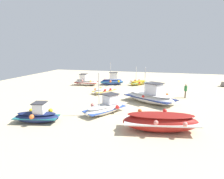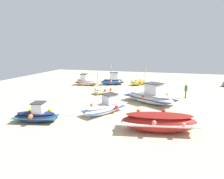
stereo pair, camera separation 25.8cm
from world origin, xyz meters
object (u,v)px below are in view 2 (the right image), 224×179
fishing_boat_3 (150,96)px  fishing_boat_5 (159,122)px  fishing_boat_4 (105,107)px  person_walking (186,90)px  fishing_boat_7 (86,81)px  fishing_boat_1 (139,82)px  fishing_boat_2 (36,115)px  fishing_boat_6 (113,81)px  fishing_boat_0 (104,90)px

fishing_boat_3 → fishing_boat_5: fishing_boat_3 is taller
fishing_boat_4 → person_walking: fishing_boat_4 is taller
fishing_boat_4 → fishing_boat_7: bearing=60.9°
fishing_boat_3 → fishing_boat_4: (4.33, -3.49, -0.13)m
fishing_boat_4 → person_walking: size_ratio=2.62×
fishing_boat_1 → fishing_boat_2: bearing=-159.3°
fishing_boat_1 → fishing_boat_6: (0.99, -3.94, 0.26)m
fishing_boat_1 → fishing_boat_3: size_ratio=0.54×
fishing_boat_4 → fishing_boat_6: size_ratio=1.10×
fishing_boat_3 → fishing_boat_4: bearing=-99.0°
fishing_boat_5 → fishing_boat_4: bearing=140.4°
fishing_boat_4 → fishing_boat_6: fishing_boat_4 is taller
fishing_boat_1 → fishing_boat_3: fishing_boat_3 is taller
fishing_boat_4 → fishing_boat_5: 5.31m
fishing_boat_1 → fishing_boat_4: size_ratio=0.75×
fishing_boat_1 → fishing_boat_6: size_ratio=0.83×
fishing_boat_1 → fishing_boat_4: (14.08, -0.99, 0.18)m
fishing_boat_2 → fishing_boat_4: (-3.34, 4.41, 0.04)m
fishing_boat_1 → fishing_boat_5: (16.69, 3.64, 0.32)m
fishing_boat_2 → person_walking: bearing=30.8°
fishing_boat_7 → fishing_boat_0: bearing=129.9°
fishing_boat_5 → fishing_boat_7: 18.29m
fishing_boat_4 → fishing_boat_6: bearing=43.6°
fishing_boat_1 → fishing_boat_5: fishing_boat_1 is taller
fishing_boat_6 → person_walking: 11.65m
fishing_boat_0 → fishing_boat_6: bearing=39.7°
fishing_boat_7 → person_walking: 14.60m
fishing_boat_2 → fishing_boat_3: fishing_boat_3 is taller
fishing_boat_6 → fishing_boat_7: 4.04m
fishing_boat_7 → person_walking: (4.36, 13.93, 0.33)m
fishing_boat_7 → fishing_boat_6: bearing=-164.3°
fishing_boat_6 → person_walking: (5.74, 10.14, 0.30)m
fishing_boat_2 → fishing_boat_7: bearing=86.9°
fishing_boat_4 → fishing_boat_1: bearing=26.9°
fishing_boat_6 → fishing_boat_7: (1.38, -3.80, -0.03)m
fishing_boat_4 → fishing_boat_7: 13.52m
fishing_boat_4 → fishing_boat_5: size_ratio=0.79×
fishing_boat_2 → fishing_boat_5: size_ratio=0.67×
fishing_boat_1 → fishing_boat_4: 14.12m
person_walking → fishing_boat_0: bearing=-177.2°
fishing_boat_0 → fishing_boat_7: size_ratio=0.88×
fishing_boat_3 → fishing_boat_5: (6.94, 1.13, 0.01)m
fishing_boat_3 → person_walking: size_ratio=3.61×
fishing_boat_7 → fishing_boat_4: bearing=115.8°
fishing_boat_1 → fishing_boat_7: bearing=144.9°
fishing_boat_3 → fishing_boat_7: fishing_boat_3 is taller
fishing_boat_0 → fishing_boat_7: 6.28m
fishing_boat_5 → fishing_boat_7: bearing=118.2°
fishing_boat_3 → fishing_boat_5: bearing=-50.8°
fishing_boat_2 → fishing_boat_7: (-15.06, -2.34, 0.08)m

